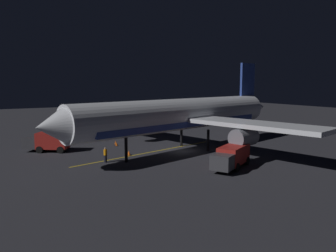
{
  "coord_description": "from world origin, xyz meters",
  "views": [
    {
      "loc": [
        -36.81,
        23.4,
        9.05
      ],
      "look_at": [
        0.0,
        2.0,
        3.5
      ],
      "focal_mm": 35.62,
      "sensor_mm": 36.0,
      "label": 1
    }
  ],
  "objects_px": {
    "traffic_cone_near_right": "(129,154)",
    "ground_crew_worker": "(105,155)",
    "traffic_cone_under_wing": "(116,143)",
    "baggage_truck": "(48,142)",
    "traffic_cone_near_left": "(117,144)",
    "airliner": "(184,115)",
    "catering_truck": "(231,157)",
    "traffic_cone_far": "(129,153)"
  },
  "relations": [
    {
      "from": "ground_crew_worker",
      "to": "traffic_cone_near_right",
      "type": "bearing_deg",
      "value": -62.61
    },
    {
      "from": "ground_crew_worker",
      "to": "traffic_cone_under_wing",
      "type": "height_order",
      "value": "ground_crew_worker"
    },
    {
      "from": "baggage_truck",
      "to": "traffic_cone_near_right",
      "type": "relative_size",
      "value": 10.76
    },
    {
      "from": "airliner",
      "to": "catering_truck",
      "type": "distance_m",
      "value": 11.03
    },
    {
      "from": "baggage_truck",
      "to": "ground_crew_worker",
      "type": "relative_size",
      "value": 3.4
    },
    {
      "from": "traffic_cone_near_left",
      "to": "traffic_cone_under_wing",
      "type": "distance_m",
      "value": 1.23
    },
    {
      "from": "traffic_cone_far",
      "to": "traffic_cone_near_left",
      "type": "bearing_deg",
      "value": -7.74
    },
    {
      "from": "ground_crew_worker",
      "to": "traffic_cone_far",
      "type": "height_order",
      "value": "ground_crew_worker"
    },
    {
      "from": "airliner",
      "to": "ground_crew_worker",
      "type": "relative_size",
      "value": 22.9
    },
    {
      "from": "traffic_cone_under_wing",
      "to": "baggage_truck",
      "type": "bearing_deg",
      "value": 92.32
    },
    {
      "from": "ground_crew_worker",
      "to": "traffic_cone_near_right",
      "type": "xyz_separation_m",
      "value": [
        1.95,
        -3.77,
        -0.64
      ]
    },
    {
      "from": "airliner",
      "to": "traffic_cone_near_left",
      "type": "height_order",
      "value": "airliner"
    },
    {
      "from": "traffic_cone_near_right",
      "to": "traffic_cone_under_wing",
      "type": "xyz_separation_m",
      "value": [
        7.96,
        -1.32,
        0.0
      ]
    },
    {
      "from": "ground_crew_worker",
      "to": "traffic_cone_near_left",
      "type": "xyz_separation_m",
      "value": [
        8.73,
        -4.78,
        -0.64
      ]
    },
    {
      "from": "traffic_cone_near_right",
      "to": "ground_crew_worker",
      "type": "bearing_deg",
      "value": 117.39
    },
    {
      "from": "catering_truck",
      "to": "traffic_cone_near_left",
      "type": "relative_size",
      "value": 12.19
    },
    {
      "from": "traffic_cone_under_wing",
      "to": "traffic_cone_near_right",
      "type": "bearing_deg",
      "value": 170.61
    },
    {
      "from": "traffic_cone_near_right",
      "to": "catering_truck",
      "type": "bearing_deg",
      "value": -148.26
    },
    {
      "from": "airliner",
      "to": "ground_crew_worker",
      "type": "height_order",
      "value": "airliner"
    },
    {
      "from": "airliner",
      "to": "traffic_cone_far",
      "type": "height_order",
      "value": "airliner"
    },
    {
      "from": "traffic_cone_near_right",
      "to": "traffic_cone_far",
      "type": "height_order",
      "value": "same"
    },
    {
      "from": "ground_crew_worker",
      "to": "traffic_cone_near_left",
      "type": "height_order",
      "value": "ground_crew_worker"
    },
    {
      "from": "baggage_truck",
      "to": "traffic_cone_far",
      "type": "distance_m",
      "value": 11.03
    },
    {
      "from": "baggage_truck",
      "to": "traffic_cone_near_right",
      "type": "distance_m",
      "value": 11.23
    },
    {
      "from": "baggage_truck",
      "to": "airliner",
      "type": "bearing_deg",
      "value": -117.64
    },
    {
      "from": "traffic_cone_under_wing",
      "to": "catering_truck",
      "type": "bearing_deg",
      "value": -163.69
    },
    {
      "from": "baggage_truck",
      "to": "catering_truck",
      "type": "bearing_deg",
      "value": -141.1
    },
    {
      "from": "baggage_truck",
      "to": "traffic_cone_near_left",
      "type": "relative_size",
      "value": 10.76
    },
    {
      "from": "traffic_cone_near_left",
      "to": "traffic_cone_near_right",
      "type": "relative_size",
      "value": 1.0
    },
    {
      "from": "catering_truck",
      "to": "traffic_cone_far",
      "type": "height_order",
      "value": "catering_truck"
    },
    {
      "from": "traffic_cone_under_wing",
      "to": "traffic_cone_far",
      "type": "bearing_deg",
      "value": 171.14
    },
    {
      "from": "airliner",
      "to": "catering_truck",
      "type": "bearing_deg",
      "value": 175.75
    },
    {
      "from": "baggage_truck",
      "to": "traffic_cone_far",
      "type": "xyz_separation_m",
      "value": [
        -7.11,
        -8.37,
        -1.04
      ]
    },
    {
      "from": "ground_crew_worker",
      "to": "traffic_cone_far",
      "type": "relative_size",
      "value": 3.16
    },
    {
      "from": "traffic_cone_near_right",
      "to": "baggage_truck",
      "type": "bearing_deg",
      "value": 47.34
    },
    {
      "from": "traffic_cone_under_wing",
      "to": "traffic_cone_near_left",
      "type": "bearing_deg",
      "value": 165.35
    },
    {
      "from": "traffic_cone_near_left",
      "to": "traffic_cone_far",
      "type": "distance_m",
      "value": 6.36
    },
    {
      "from": "catering_truck",
      "to": "traffic_cone_under_wing",
      "type": "bearing_deg",
      "value": 16.31
    },
    {
      "from": "airliner",
      "to": "traffic_cone_near_right",
      "type": "xyz_separation_m",
      "value": [
        0.76,
        7.7,
        -4.48
      ]
    },
    {
      "from": "ground_crew_worker",
      "to": "traffic_cone_under_wing",
      "type": "distance_m",
      "value": 11.16
    },
    {
      "from": "ground_crew_worker",
      "to": "baggage_truck",
      "type": "bearing_deg",
      "value": 25.03
    },
    {
      "from": "traffic_cone_near_left",
      "to": "ground_crew_worker",
      "type": "bearing_deg",
      "value": 151.3
    }
  ]
}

